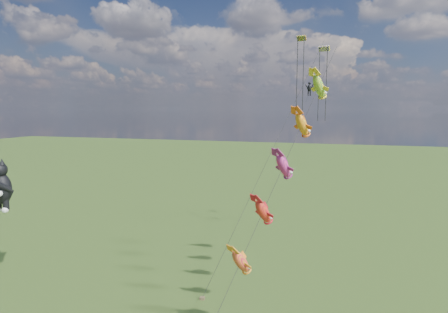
% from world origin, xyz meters
% --- Properties ---
extents(ground, '(300.00, 300.00, 0.00)m').
position_xyz_m(ground, '(0.00, 0.00, 0.00)').
color(ground, '#1D380E').
extents(fish_windsock_rig, '(7.56, 14.17, 20.66)m').
position_xyz_m(fish_windsock_rig, '(19.87, 0.17, 11.57)').
color(fish_windsock_rig, brown).
rests_on(fish_windsock_rig, ground).
extents(parafoil_rig, '(9.23, 15.55, 23.10)m').
position_xyz_m(parafoil_rig, '(20.23, 14.23, 18.40)').
color(parafoil_rig, brown).
rests_on(parafoil_rig, ground).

